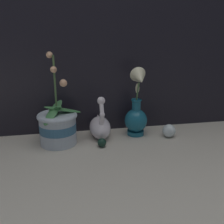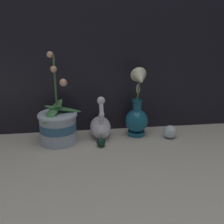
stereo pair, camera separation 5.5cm
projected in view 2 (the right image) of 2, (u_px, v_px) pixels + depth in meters
The scene contains 6 objects.
ground_plane at pixel (118, 154), 1.03m from camera, with size 2.80×2.80×0.00m, color #BCB2A3.
orchid_potted_plant at pixel (58, 124), 1.12m from camera, with size 0.19×0.19×0.39m.
swan_figurine at pixel (100, 126), 1.18m from camera, with size 0.09×0.17×0.20m.
blue_vase at pixel (137, 113), 1.18m from camera, with size 0.10×0.14×0.32m.
glass_sphere at pixel (170, 132), 1.18m from camera, with size 0.06×0.06×0.06m.
glass_bauble at pixel (101, 142), 1.09m from camera, with size 0.04×0.04×0.04m.
Camera 2 is at (-0.15, -0.92, 0.47)m, focal length 42.00 mm.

